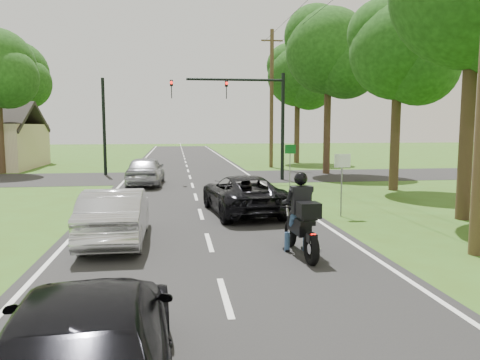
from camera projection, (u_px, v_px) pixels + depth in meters
name	position (u px, v px, depth m)	size (l,w,h in m)	color
ground	(209.00, 243.00, 12.30)	(140.00, 140.00, 0.00)	#365417
road	(194.00, 191.00, 22.14)	(8.00, 100.00, 0.01)	black
cross_road	(190.00, 177.00, 28.04)	(60.00, 7.00, 0.01)	black
motorcycle_rider	(302.00, 223.00, 10.98)	(0.66, 2.34, 2.02)	black
dark_suv	(243.00, 194.00, 16.35)	(2.24, 4.85, 1.35)	black
silver_sedan	(116.00, 215.00, 12.29)	(1.51, 4.32, 1.42)	silver
silver_suv	(146.00, 171.00, 24.18)	(1.78, 4.42, 1.51)	#A2A4AA
dark_car_behind	(87.00, 343.00, 5.08)	(1.93, 4.75, 1.38)	black
traffic_signal	(250.00, 107.00, 26.05)	(6.38, 0.44, 6.00)	black
signal_pole_far	(104.00, 127.00, 28.96)	(0.20, 0.20, 6.00)	black
utility_pole_far	(272.00, 98.00, 34.21)	(1.60, 0.28, 10.00)	brown
sign_white	(342.00, 170.00, 15.69)	(0.55, 0.07, 2.12)	slate
sign_green	(290.00, 155.00, 23.58)	(0.55, 0.07, 2.12)	slate
tree_row_c	(405.00, 57.00, 21.57)	(4.80, 4.65, 8.76)	#332316
tree_row_d	(334.00, 56.00, 29.17)	(5.76, 5.58, 10.45)	#332316
tree_row_e	(302.00, 80.00, 38.17)	(5.28, 5.12, 9.61)	#332316
tree_left_near	(0.00, 71.00, 29.42)	(5.12, 4.96, 9.22)	#332316
tree_left_far	(19.00, 77.00, 38.90)	(5.76, 5.58, 10.14)	#332316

